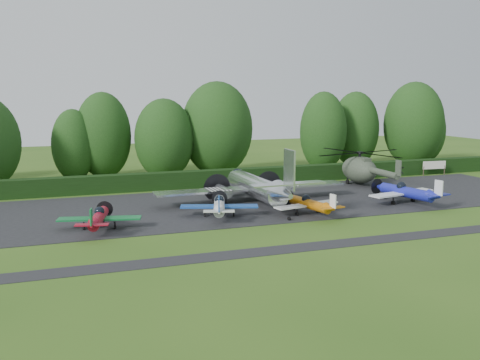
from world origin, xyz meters
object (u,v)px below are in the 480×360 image
object	(u,v)px
light_plane_orange	(310,204)
helicopter	(360,167)
light_plane_white	(219,206)
light_plane_blue	(406,192)
light_plane_red	(98,218)
transport_plane	(257,187)
sign_board	(434,166)

from	to	relation	value
light_plane_orange	helicopter	world-z (taller)	helicopter
light_plane_white	light_plane_orange	size ratio (longest dim) A/B	1.07
light_plane_blue	helicopter	size ratio (longest dim) A/B	0.56
light_plane_red	light_plane_blue	size ratio (longest dim) A/B	0.85
transport_plane	helicopter	world-z (taller)	transport_plane
light_plane_red	light_plane_white	bearing A→B (deg)	-7.46
light_plane_red	sign_board	world-z (taller)	light_plane_red
transport_plane	light_plane_white	size ratio (longest dim) A/B	2.76
light_plane_orange	sign_board	distance (m)	31.46
light_plane_red	light_plane_blue	world-z (taller)	light_plane_blue
light_plane_orange	light_plane_white	bearing A→B (deg)	179.24
transport_plane	light_plane_white	xyz separation A→B (m)	(-5.31, -4.30, -0.70)
light_plane_white	light_plane_orange	world-z (taller)	light_plane_white
light_plane_white	light_plane_orange	bearing A→B (deg)	-29.77
light_plane_red	sign_board	size ratio (longest dim) A/B	2.04
transport_plane	light_plane_red	size ratio (longest dim) A/B	2.88
light_plane_white	sign_board	size ratio (longest dim) A/B	2.13
light_plane_blue	helicopter	distance (m)	11.49
light_plane_orange	sign_board	xyz separation A→B (m)	(27.03, 16.11, 0.27)
light_plane_white	transport_plane	bearing A→B (deg)	21.57
light_plane_red	helicopter	world-z (taller)	helicopter
helicopter	light_plane_blue	bearing A→B (deg)	-99.59
light_plane_white	helicopter	world-z (taller)	helicopter
light_plane_red	sign_board	xyz separation A→B (m)	(45.83, 15.45, 0.24)
helicopter	sign_board	bearing A→B (deg)	12.66
light_plane_red	light_plane_orange	bearing A→B (deg)	-15.48
light_plane_red	light_plane_white	xyz separation A→B (m)	(10.65, 1.12, 0.05)
sign_board	light_plane_red	bearing A→B (deg)	-166.36
light_plane_white	helicopter	xyz separation A→B (m)	(21.21, 10.78, 1.08)
helicopter	light_plane_red	bearing A→B (deg)	-161.09
light_plane_white	light_plane_red	bearing A→B (deg)	168.55
sign_board	helicopter	bearing A→B (deg)	-170.75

